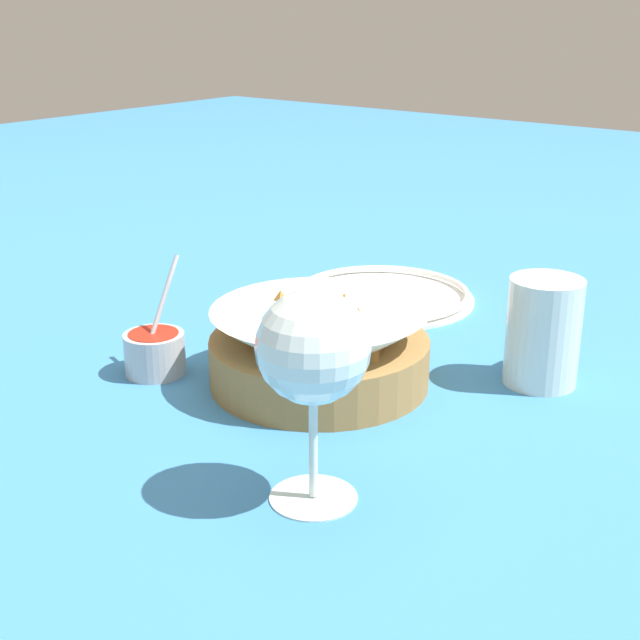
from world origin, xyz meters
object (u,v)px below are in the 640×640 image
sauce_cup (155,351)px  wine_glass (313,353)px  beer_mug (544,335)px  side_plate (383,295)px  food_basket (320,349)px

sauce_cup → wine_glass: bearing=-107.9°
beer_mug → side_plate: (0.12, 0.28, -0.04)m
side_plate → sauce_cup: bearing=171.3°
side_plate → wine_glass: bearing=-152.0°
food_basket → wine_glass: size_ratio=1.29×
sauce_cup → side_plate: 0.35m
food_basket → side_plate: food_basket is taller
beer_mug → wine_glass: bearing=172.6°
food_basket → wine_glass: wine_glass is taller
wine_glass → side_plate: wine_glass is taller
wine_glass → sauce_cup: bearing=72.1°
sauce_cup → beer_mug: (0.23, -0.33, 0.03)m
beer_mug → side_plate: beer_mug is taller
food_basket → side_plate: bearing=21.0°
sauce_cup → side_plate: bearing=-8.7°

